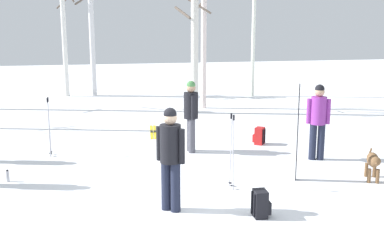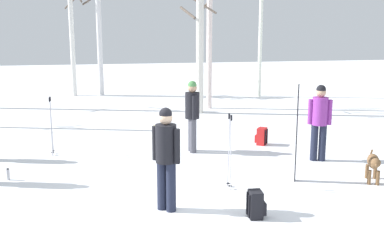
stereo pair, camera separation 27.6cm
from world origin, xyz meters
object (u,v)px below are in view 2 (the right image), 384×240
ski_pair_lying_0 (156,132)px  person_0 (166,152)px  ski_poles_0 (51,124)px  water_bottle_1 (8,174)px  ski_poles_1 (230,149)px  birch_tree_3 (99,21)px  birch_tree_4 (200,36)px  birch_tree_5 (209,28)px  person_4 (192,112)px  person_1 (320,118)px  backpack_0 (262,137)px  backpack_1 (256,205)px  ski_pair_planted_0 (297,134)px  water_bottle_0 (165,150)px  dog (373,163)px  birch_tree_2 (71,16)px

ski_pair_lying_0 → person_0: bearing=-95.2°
ski_poles_0 → water_bottle_1: 1.98m
ski_poles_0 → ski_poles_1: ski_poles_1 is taller
birch_tree_3 → birch_tree_4: birch_tree_3 is taller
ski_pair_lying_0 → ski_poles_1: bearing=-81.2°
birch_tree_3 → birch_tree_5: birch_tree_3 is taller
birch_tree_4 → birch_tree_5: bearing=59.0°
person_4 → ski_poles_1: (0.17, -2.68, -0.23)m
water_bottle_1 → birch_tree_3: 11.91m
person_1 → water_bottle_1: person_1 is taller
person_4 → ski_poles_1: size_ratio=1.22×
ski_pair_lying_0 → backpack_0: bearing=-38.6°
ski_poles_1 → birch_tree_4: (1.06, 7.63, 1.90)m
ski_pair_lying_0 → backpack_1: bearing=-82.7°
ski_pair_planted_0 → birch_tree_4: birch_tree_4 is taller
backpack_1 → water_bottle_0: 4.01m
person_1 → ski_poles_0: bearing=164.3°
dog → backpack_1: size_ratio=1.89×
person_0 → water_bottle_0: size_ratio=6.52×
birch_tree_2 → birch_tree_4: birch_tree_2 is taller
ski_pair_planted_0 → ski_poles_0: size_ratio=1.39×
person_0 → ski_poles_0: size_ratio=1.25×
ski_pair_lying_0 → ski_poles_1: ski_poles_1 is taller
birch_tree_3 → birch_tree_5: bearing=-47.1°
ski_pair_planted_0 → water_bottle_1: size_ratio=7.97×
person_1 → backpack_1: size_ratio=3.90×
ski_poles_0 → backpack_1: size_ratio=3.12×
backpack_1 → water_bottle_1: backpack_1 is taller
dog → person_0: bearing=-171.6°
ski_poles_1 → birch_tree_2: (-3.41, 12.73, 2.62)m
birch_tree_2 → person_4: bearing=-72.2°
person_1 → birch_tree_3: 12.40m
backpack_0 → birch_tree_4: 5.28m
birch_tree_3 → water_bottle_0: bearing=-82.2°
birch_tree_5 → person_1: bearing=-83.1°
person_1 → backpack_1: bearing=-130.8°
ski_poles_1 → water_bottle_0: size_ratio=5.35×
person_0 → birch_tree_2: bearing=98.9°
ski_poles_1 → birch_tree_5: birch_tree_5 is taller
person_4 → backpack_0: size_ratio=3.90×
birch_tree_3 → backpack_1: bearing=-80.7°
ski_pair_lying_0 → backpack_0: backpack_0 is taller
person_0 → birch_tree_2: size_ratio=0.27×
birch_tree_2 → ski_poles_1: bearing=-75.0°
ski_pair_lying_0 → water_bottle_0: size_ratio=6.47×
birch_tree_2 → water_bottle_0: bearing=-76.1°
backpack_0 → backpack_1: 4.68m
ski_poles_0 → water_bottle_0: (2.58, -0.54, -0.61)m
person_0 → backpack_1: size_ratio=3.90×
birch_tree_3 → ski_poles_0: bearing=-97.0°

